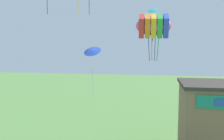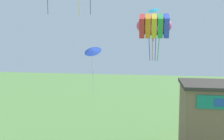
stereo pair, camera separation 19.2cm
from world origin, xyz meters
TOP-DOWN VIEW (x-y plane):
  - kite_rainbow_parafoil at (2.72, 11.78)m, footprint 2.82×2.06m
  - kite_blue_delta at (-2.07, 10.89)m, footprint 1.58×1.47m
  - kite_cyan_delta at (2.65, 14.00)m, footprint 1.23×1.19m

SIDE VIEW (x-z plane):
  - kite_blue_delta at x=-2.07m, z-range 6.06..9.87m
  - kite_rainbow_parafoil at x=2.72m, z-range 8.12..11.90m
  - kite_cyan_delta at x=2.65m, z-range 9.92..12.90m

